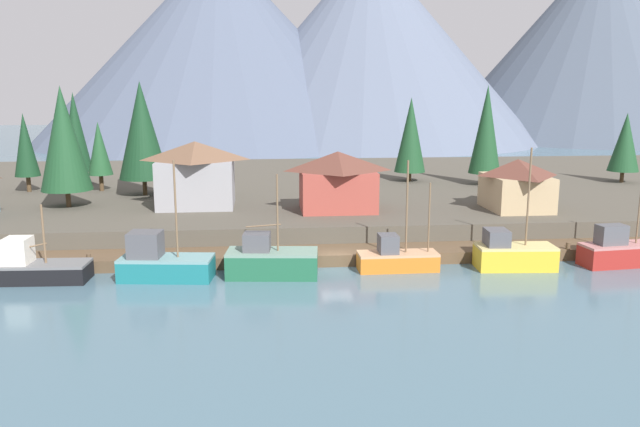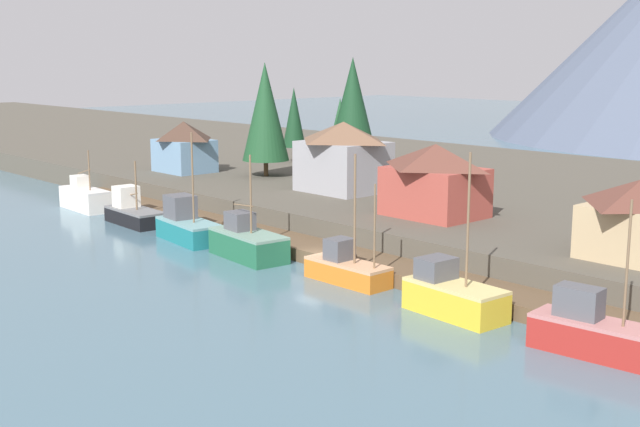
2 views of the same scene
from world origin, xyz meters
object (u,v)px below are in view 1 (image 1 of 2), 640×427
Objects in this scene: fishing_boat_teal at (162,263)px; conifer_back_left at (142,130)px; house_grey at (196,174)px; conifer_near_left at (25,145)px; conifer_mid_left at (625,142)px; fishing_boat_orange at (396,258)px; conifer_far_left at (486,130)px; fishing_boat_red at (620,251)px; conifer_centre at (411,135)px; house_tan at (517,184)px; fishing_boat_yellow at (513,254)px; conifer_near_right at (75,132)px; conifer_mid_right at (99,149)px; fishing_boat_green at (271,261)px; house_red at (338,180)px; conifer_back_right at (64,139)px; fishing_boat_black at (37,267)px.

fishing_boat_teal is 0.72× the size of conifer_back_left.
house_grey is 0.87× the size of conifer_near_left.
fishing_boat_teal is at bearing -151.67° from conifer_mid_left.
fishing_boat_orange is 0.99× the size of conifer_mid_left.
fishing_boat_teal is 0.74× the size of conifer_far_left.
conifer_centre is at bearing 101.11° from fishing_boat_red.
conifer_centre reaches higher than fishing_boat_orange.
fishing_boat_teal is at bearing -159.29° from house_tan.
conifer_mid_left reaches higher than fishing_boat_red.
fishing_boat_orange is 35.55m from conifer_back_left.
fishing_boat_yellow is 0.85× the size of conifer_near_right.
conifer_back_left is at bearing -175.85° from conifer_mid_left.
fishing_boat_teal is 27.19m from conifer_back_left.
conifer_centre is at bearing 154.29° from conifer_far_left.
conifer_mid_right is (-66.16, -0.71, -0.20)m from conifer_mid_left.
conifer_back_left is 1.03× the size of conifer_far_left.
fishing_boat_yellow is 0.91× the size of conifer_centre.
house_grey is at bearing -29.27° from conifer_near_left.
house_tan is 54.05m from conifer_near_right.
fishing_boat_green is 0.88× the size of conifer_near_left.
house_grey is at bearing 136.12° from fishing_boat_orange.
house_grey is 0.97× the size of conifer_mid_right.
conifer_near_right reaches higher than conifer_mid_left.
conifer_far_left is (20.64, 15.24, 3.98)m from house_red.
fishing_boat_orange is 0.82× the size of conifer_centre.
house_tan is (5.26, 12.40, 3.90)m from fishing_boat_yellow.
house_tan is at bearing -3.96° from house_red.
conifer_centre is (27.39, 33.30, 7.29)m from fishing_boat_teal.
house_red is at bearing 103.35° from fishing_boat_orange.
conifer_near_right is 0.94× the size of conifer_back_right.
fishing_boat_red is 63.90m from conifer_near_right.
fishing_boat_red is at bearing -20.03° from conifer_back_right.
conifer_near_right is (-6.13, 34.60, 8.05)m from fishing_boat_black.
house_red is at bearing -29.23° from conifer_mid_right.
conifer_back_left is at bearing 151.73° from house_red.
conifer_mid_right is at bearing 160.11° from house_tan.
house_red is 0.66× the size of conifer_near_right.
house_red is (-12.80, 13.65, 4.31)m from fishing_boat_yellow.
conifer_near_right reaches higher than fishing_boat_black.
house_red is at bearing -23.31° from conifer_near_left.
fishing_boat_teal is at bearing -56.49° from conifer_back_right.
conifer_mid_right is at bearing 148.06° from fishing_boat_yellow.
conifer_near_left reaches higher than fishing_boat_red.
fishing_boat_yellow is 1.21× the size of conifer_mid_right.
house_grey is at bearing -148.80° from conifer_centre.
conifer_back_left reaches higher than conifer_near_left.
conifer_back_left reaches higher than conifer_far_left.
fishing_boat_teal reaches higher than house_red.
conifer_mid_right is (-11.32, 28.85, 6.25)m from fishing_boat_teal.
fishing_boat_green is 43.13m from conifer_near_right.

